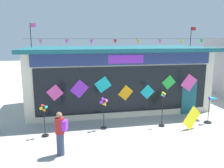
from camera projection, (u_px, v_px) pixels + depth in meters
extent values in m
plane|color=#ADAAA5|center=(167.00, 146.00, 9.42)|extent=(80.00, 80.00, 0.00)
cube|color=beige|center=(116.00, 79.00, 14.72)|extent=(10.54, 4.65, 3.60)
cube|color=#195660|center=(117.00, 49.00, 13.99)|extent=(10.94, 5.39, 0.20)
cube|color=navy|center=(126.00, 59.00, 12.16)|extent=(9.70, 0.08, 0.62)
cube|color=purple|center=(126.00, 59.00, 12.13)|extent=(1.90, 0.04, 0.43)
cube|color=black|center=(125.00, 89.00, 12.49)|extent=(9.49, 0.06, 2.50)
cube|color=#195660|center=(189.00, 97.00, 13.33)|extent=(0.90, 0.07, 2.00)
cube|color=#EA4CA3|center=(55.00, 93.00, 11.71)|extent=(0.86, 0.03, 0.86)
cube|color=purple|center=(79.00, 89.00, 11.92)|extent=(0.98, 0.03, 0.99)
cube|color=#19B7BC|center=(103.00, 85.00, 12.13)|extent=(0.92, 0.03, 0.90)
cube|color=orange|center=(126.00, 93.00, 12.46)|extent=(0.85, 0.03, 0.86)
cube|color=#19B7BC|center=(147.00, 92.00, 12.70)|extent=(0.83, 0.03, 0.83)
cube|color=green|center=(169.00, 82.00, 12.85)|extent=(0.84, 0.03, 0.83)
cube|color=#EA4CA3|center=(189.00, 83.00, 13.10)|extent=(1.01, 0.03, 1.04)
cylinder|color=black|center=(127.00, 39.00, 11.80)|extent=(10.12, 0.01, 0.01)
cone|color=#EA4CA3|center=(41.00, 42.00, 11.01)|extent=(0.20, 0.20, 0.22)
cone|color=#EA4CA3|center=(67.00, 42.00, 11.25)|extent=(0.20, 0.20, 0.22)
cone|color=#EA4CA3|center=(91.00, 42.00, 11.48)|extent=(0.20, 0.20, 0.22)
cone|color=red|center=(115.00, 41.00, 11.71)|extent=(0.20, 0.20, 0.22)
cone|color=orange|center=(138.00, 41.00, 11.95)|extent=(0.20, 0.20, 0.22)
cone|color=#EA4CA3|center=(160.00, 41.00, 12.18)|extent=(0.20, 0.20, 0.22)
cone|color=yellow|center=(181.00, 41.00, 12.41)|extent=(0.20, 0.20, 0.22)
cone|color=green|center=(202.00, 41.00, 12.65)|extent=(0.20, 0.20, 0.22)
cylinder|color=black|center=(31.00, 35.00, 13.23)|extent=(0.04, 0.04, 1.38)
cube|color=#EA4CA3|center=(33.00, 25.00, 13.15)|extent=(0.32, 0.02, 0.22)
cylinder|color=black|center=(191.00, 37.00, 15.17)|extent=(0.04, 0.04, 1.26)
cube|color=red|center=(194.00, 29.00, 15.11)|extent=(0.32, 0.02, 0.22)
cylinder|color=black|center=(45.00, 135.00, 10.38)|extent=(0.31, 0.31, 0.06)
cylinder|color=black|center=(44.00, 122.00, 10.25)|extent=(0.03, 0.03, 1.34)
cylinder|color=black|center=(44.00, 108.00, 10.08)|extent=(0.06, 0.04, 0.06)
cone|color=#19B7BC|center=(46.00, 108.00, 10.10)|extent=(0.14, 0.15, 0.14)
cone|color=red|center=(43.00, 106.00, 10.06)|extent=(0.15, 0.14, 0.14)
cone|color=yellow|center=(41.00, 108.00, 10.06)|extent=(0.14, 0.15, 0.14)
cone|color=orange|center=(44.00, 110.00, 10.10)|extent=(0.15, 0.14, 0.14)
cylinder|color=black|center=(104.00, 128.00, 11.24)|extent=(0.29, 0.29, 0.06)
cylinder|color=black|center=(104.00, 115.00, 11.12)|extent=(0.03, 0.03, 1.37)
cylinder|color=black|center=(104.00, 102.00, 10.94)|extent=(0.06, 0.04, 0.06)
cone|color=#EA4CA3|center=(106.00, 101.00, 10.97)|extent=(0.18, 0.19, 0.18)
cone|color=purple|center=(104.00, 99.00, 10.92)|extent=(0.19, 0.18, 0.18)
cone|color=purple|center=(101.00, 102.00, 10.92)|extent=(0.18, 0.19, 0.18)
cone|color=yellow|center=(104.00, 104.00, 10.97)|extent=(0.19, 0.18, 0.18)
cylinder|color=black|center=(162.00, 126.00, 11.56)|extent=(0.29, 0.29, 0.06)
cylinder|color=black|center=(162.00, 110.00, 11.40)|extent=(0.03, 0.03, 1.65)
cylinder|color=black|center=(163.00, 94.00, 11.21)|extent=(0.06, 0.04, 0.06)
cone|color=yellow|center=(165.00, 94.00, 11.22)|extent=(0.13, 0.14, 0.13)
cone|color=yellow|center=(163.00, 93.00, 11.19)|extent=(0.14, 0.13, 0.13)
cone|color=green|center=(162.00, 94.00, 11.19)|extent=(0.13, 0.14, 0.13)
cone|color=purple|center=(163.00, 96.00, 11.22)|extent=(0.14, 0.13, 0.13)
cylinder|color=black|center=(208.00, 122.00, 12.02)|extent=(0.37, 0.37, 0.06)
cylinder|color=black|center=(209.00, 111.00, 11.89)|extent=(0.03, 0.03, 1.30)
cone|color=#19B7BC|center=(214.00, 98.00, 11.81)|extent=(0.50, 0.30, 0.20)
cylinder|color=purple|center=(210.00, 99.00, 11.77)|extent=(0.03, 0.16, 0.16)
cylinder|color=#333D56|center=(60.00, 144.00, 8.64)|extent=(0.28, 0.28, 0.86)
cylinder|color=maroon|center=(60.00, 126.00, 8.50)|extent=(0.34, 0.34, 0.60)
sphere|color=#8C6647|center=(59.00, 115.00, 8.42)|extent=(0.22, 0.22, 0.22)
cube|color=purple|center=(65.00, 125.00, 8.46)|extent=(0.24, 0.30, 0.38)
cube|color=yellow|center=(192.00, 118.00, 11.13)|extent=(1.10, 0.35, 1.10)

